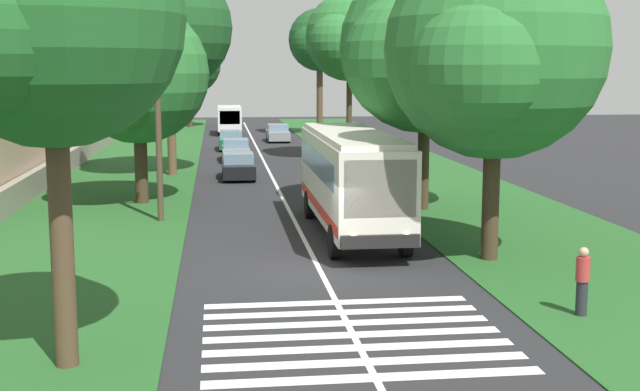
# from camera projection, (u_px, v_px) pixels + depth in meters

# --- Properties ---
(ground) EXTENTS (160.00, 160.00, 0.00)m
(ground) POSITION_uv_depth(u_px,v_px,m) (320.00, 270.00, 25.31)
(ground) COLOR #262628
(grass_verge_left) EXTENTS (120.00, 8.00, 0.04)m
(grass_verge_left) POSITION_uv_depth(u_px,v_px,m) (105.00, 199.00, 39.05)
(grass_verge_left) COLOR #235623
(grass_verge_left) RESTS_ON ground
(grass_verge_right) EXTENTS (120.00, 8.00, 0.04)m
(grass_verge_right) POSITION_uv_depth(u_px,v_px,m) (450.00, 192.00, 41.02)
(grass_verge_right) COLOR #235623
(grass_verge_right) RESTS_ON ground
(centre_line) EXTENTS (110.00, 0.16, 0.01)m
(centre_line) POSITION_uv_depth(u_px,v_px,m) (282.00, 196.00, 40.04)
(centre_line) COLOR silver
(centre_line) RESTS_ON ground
(coach_bus) EXTENTS (11.16, 2.62, 3.73)m
(coach_bus) POSITION_uv_depth(u_px,v_px,m) (351.00, 176.00, 30.56)
(coach_bus) COLOR silver
(coach_bus) RESTS_ON ground
(zebra_crossing) EXTENTS (5.85, 6.80, 0.01)m
(zebra_crossing) POSITION_uv_depth(u_px,v_px,m) (353.00, 335.00, 19.21)
(zebra_crossing) COLOR silver
(zebra_crossing) RESTS_ON ground
(trailing_car_0) EXTENTS (4.30, 1.78, 1.43)m
(trailing_car_0) POSITION_uv_depth(u_px,v_px,m) (238.00, 167.00, 46.21)
(trailing_car_0) COLOR black
(trailing_car_0) RESTS_ON ground
(trailing_car_1) EXTENTS (4.30, 1.78, 1.43)m
(trailing_car_1) POSITION_uv_depth(u_px,v_px,m) (236.00, 151.00, 55.14)
(trailing_car_1) COLOR gray
(trailing_car_1) RESTS_ON ground
(trailing_car_2) EXTENTS (4.30, 1.78, 1.43)m
(trailing_car_2) POSITION_uv_depth(u_px,v_px,m) (231.00, 141.00, 62.56)
(trailing_car_2) COLOR #145933
(trailing_car_2) RESTS_ON ground
(trailing_car_3) EXTENTS (4.30, 1.78, 1.43)m
(trailing_car_3) POSITION_uv_depth(u_px,v_px,m) (278.00, 133.00, 69.61)
(trailing_car_3) COLOR gray
(trailing_car_3) RESTS_ON ground
(trailing_minibus_0) EXTENTS (6.00, 2.14, 2.53)m
(trailing_minibus_0) POSITION_uv_depth(u_px,v_px,m) (229.00, 117.00, 77.07)
(trailing_minibus_0) COLOR silver
(trailing_minibus_0) RESTS_ON ground
(roadside_tree_left_0) EXTENTS (7.79, 6.54, 9.73)m
(roadside_tree_left_0) POSITION_uv_depth(u_px,v_px,m) (187.00, 65.00, 85.53)
(roadside_tree_left_0) COLOR #3D2D1E
(roadside_tree_left_0) RESTS_ON grass_verge_left
(roadside_tree_left_1) EXTENTS (6.05, 5.13, 9.54)m
(roadside_tree_left_1) POSITION_uv_depth(u_px,v_px,m) (47.00, 23.00, 16.24)
(roadside_tree_left_1) COLOR #4C3826
(roadside_tree_left_1) RESTS_ON grass_verge_left
(roadside_tree_left_2) EXTENTS (7.38, 6.22, 8.84)m
(roadside_tree_left_2) POSITION_uv_depth(u_px,v_px,m) (133.00, 77.00, 36.85)
(roadside_tree_left_2) COLOR #3D2D1E
(roadside_tree_left_2) RESTS_ON grass_verge_left
(roadside_tree_left_3) EXTENTS (8.68, 6.99, 11.67)m
(roadside_tree_left_3) POSITION_uv_depth(u_px,v_px,m) (166.00, 32.00, 46.70)
(roadside_tree_left_3) COLOR brown
(roadside_tree_left_3) RESTS_ON grass_verge_left
(roadside_tree_right_0) EXTENTS (7.68, 6.81, 9.97)m
(roadside_tree_right_0) POSITION_uv_depth(u_px,v_px,m) (490.00, 53.00, 25.73)
(roadside_tree_right_0) COLOR #3D2D1E
(roadside_tree_right_0) RESTS_ON grass_verge_right
(roadside_tree_right_1) EXTENTS (7.27, 5.77, 10.85)m
(roadside_tree_right_1) POSITION_uv_depth(u_px,v_px,m) (347.00, 40.00, 55.09)
(roadside_tree_right_1) COLOR #3D2D1E
(roadside_tree_right_1) RESTS_ON grass_verge_right
(roadside_tree_right_2) EXTENTS (8.65, 7.33, 10.45)m
(roadside_tree_right_2) POSITION_uv_depth(u_px,v_px,m) (420.00, 52.00, 34.94)
(roadside_tree_right_2) COLOR #3D2D1E
(roadside_tree_right_2) RESTS_ON grass_verge_right
(roadside_tree_right_3) EXTENTS (6.36, 5.55, 11.21)m
(roadside_tree_right_3) POSITION_uv_depth(u_px,v_px,m) (318.00, 42.00, 74.88)
(roadside_tree_right_3) COLOR #4C3826
(roadside_tree_right_3) RESTS_ON grass_verge_right
(utility_pole) EXTENTS (0.24, 1.40, 7.25)m
(utility_pole) POSITION_uv_depth(u_px,v_px,m) (158.00, 125.00, 32.80)
(utility_pole) COLOR #473828
(utility_pole) RESTS_ON grass_verge_left
(roadside_wall) EXTENTS (70.00, 0.40, 1.18)m
(roadside_wall) POSITION_uv_depth(u_px,v_px,m) (49.00, 173.00, 43.46)
(roadside_wall) COLOR gray
(roadside_wall) RESTS_ON grass_verge_left
(pedestrian) EXTENTS (0.34, 0.34, 1.69)m
(pedestrian) POSITION_uv_depth(u_px,v_px,m) (582.00, 280.00, 20.49)
(pedestrian) COLOR #26262D
(pedestrian) RESTS_ON grass_verge_right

